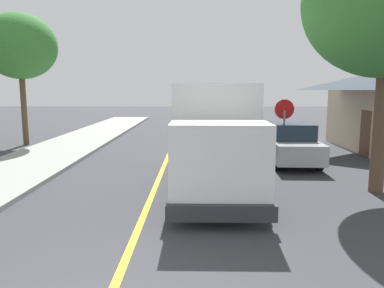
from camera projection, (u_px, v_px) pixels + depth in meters
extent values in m
cube|color=gold|center=(163.00, 168.00, 14.24)|extent=(0.16, 56.00, 0.01)
cube|color=silver|center=(213.00, 124.00, 12.20)|extent=(2.44, 5.02, 2.60)
cube|color=white|center=(219.00, 157.00, 8.81)|extent=(2.30, 2.02, 1.70)
cube|color=#1E2D3D|center=(221.00, 147.00, 7.87)|extent=(2.04, 0.10, 0.75)
cube|color=#2D2D33|center=(221.00, 213.00, 7.90)|extent=(2.40, 0.22, 0.36)
cylinder|color=black|center=(260.00, 193.00, 9.13)|extent=(0.31, 1.00, 1.00)
cylinder|color=black|center=(176.00, 192.00, 9.17)|extent=(0.31, 1.00, 1.00)
cylinder|color=black|center=(240.00, 158.00, 13.63)|extent=(0.31, 1.00, 1.00)
cylinder|color=black|center=(184.00, 158.00, 13.67)|extent=(0.31, 1.00, 1.00)
cube|color=maroon|center=(224.00, 140.00, 17.47)|extent=(1.92, 4.45, 0.76)
cube|color=#1E2D3D|center=(224.00, 125.00, 17.52)|extent=(1.63, 1.84, 0.64)
cylinder|color=black|center=(243.00, 152.00, 16.10)|extent=(0.24, 0.65, 0.64)
cylinder|color=black|center=(207.00, 152.00, 16.16)|extent=(0.24, 0.65, 0.64)
cylinder|color=black|center=(238.00, 143.00, 18.88)|extent=(0.24, 0.65, 0.64)
cylinder|color=black|center=(207.00, 142.00, 18.94)|extent=(0.24, 0.65, 0.64)
cube|color=#B7B7BC|center=(206.00, 127.00, 23.53)|extent=(1.96, 4.46, 0.76)
cube|color=#1E2D3D|center=(206.00, 116.00, 23.57)|extent=(1.65, 1.86, 0.64)
cylinder|color=black|center=(220.00, 134.00, 22.20)|extent=(0.24, 0.65, 0.64)
cylinder|color=black|center=(194.00, 135.00, 22.16)|extent=(0.24, 0.65, 0.64)
cylinder|color=black|center=(216.00, 129.00, 24.99)|extent=(0.24, 0.65, 0.64)
cylinder|color=black|center=(193.00, 129.00, 24.95)|extent=(0.24, 0.65, 0.64)
cube|color=black|center=(207.00, 118.00, 30.90)|extent=(1.82, 4.41, 0.76)
cube|color=#1E2D3D|center=(207.00, 109.00, 30.95)|extent=(1.59, 1.81, 0.64)
cylinder|color=black|center=(218.00, 123.00, 29.56)|extent=(0.22, 0.64, 0.64)
cylinder|color=black|center=(198.00, 123.00, 29.56)|extent=(0.22, 0.64, 0.64)
cylinder|color=black|center=(216.00, 120.00, 32.34)|extent=(0.22, 0.64, 0.64)
cylinder|color=black|center=(198.00, 120.00, 32.35)|extent=(0.22, 0.64, 0.64)
cube|color=silver|center=(207.00, 113.00, 36.43)|extent=(1.98, 4.47, 0.76)
cube|color=#1E2D3D|center=(207.00, 106.00, 36.47)|extent=(1.66, 1.86, 0.64)
cylinder|color=black|center=(215.00, 118.00, 35.04)|extent=(0.25, 0.65, 0.64)
cylinder|color=black|center=(199.00, 118.00, 35.13)|extent=(0.25, 0.65, 0.64)
cylinder|color=black|center=(215.00, 115.00, 37.82)|extent=(0.25, 0.65, 0.64)
cylinder|color=black|center=(200.00, 115.00, 37.91)|extent=(0.25, 0.65, 0.64)
cube|color=#B7B7BC|center=(291.00, 147.00, 15.24)|extent=(1.98, 4.47, 0.76)
cube|color=#1E2D3D|center=(292.00, 131.00, 14.98)|extent=(1.66, 1.86, 0.64)
cylinder|color=black|center=(266.00, 150.00, 16.72)|extent=(0.25, 0.65, 0.64)
cylinder|color=black|center=(301.00, 150.00, 16.64)|extent=(0.25, 0.65, 0.64)
cylinder|color=black|center=(277.00, 162.00, 13.94)|extent=(0.25, 0.65, 0.64)
cylinder|color=black|center=(319.00, 162.00, 13.86)|extent=(0.25, 0.65, 0.64)
cylinder|color=gray|center=(284.00, 138.00, 14.81)|extent=(0.08, 0.08, 2.20)
cylinder|color=red|center=(284.00, 109.00, 14.67)|extent=(0.76, 0.03, 0.76)
cylinder|color=white|center=(284.00, 109.00, 14.69)|extent=(0.80, 0.02, 0.80)
cube|color=brown|center=(366.00, 133.00, 16.66)|extent=(0.10, 1.00, 2.10)
cylinder|color=brown|center=(380.00, 135.00, 10.76)|extent=(0.41, 0.41, 3.47)
cylinder|color=brown|center=(24.00, 112.00, 19.95)|extent=(0.30, 0.30, 3.66)
ellipsoid|color=#387A33|center=(20.00, 46.00, 19.43)|extent=(3.83, 3.83, 3.45)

